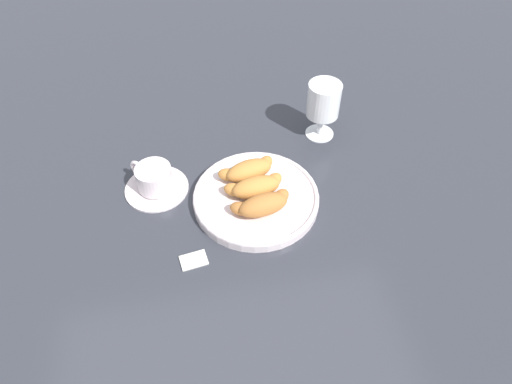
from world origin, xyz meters
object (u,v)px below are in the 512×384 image
Objects in this scene: pastry_plate at (256,198)px; croissant_large at (263,204)px; sugar_packet at (194,260)px; croissant_extra at (249,170)px; juice_glass_left at (323,102)px; croissant_small at (256,187)px; coffee_cup_near at (155,180)px.

croissant_large is at bearing -83.64° from pastry_plate.
croissant_large reaches higher than sugar_packet.
pastry_plate is 0.19m from sugar_packet.
croissant_extra is (-0.01, 0.10, 0.00)m from croissant_large.
croissant_large is at bearing -128.25° from juice_glass_left.
sugar_packet is at bearing -137.77° from croissant_small.
pastry_plate is 1.93× the size of coffee_cup_near.
pastry_plate is at bearing -82.96° from croissant_extra.
croissant_small is 0.27m from juice_glass_left.
coffee_cup_near is 2.72× the size of sugar_packet.
pastry_plate is 0.28m from juice_glass_left.
pastry_plate reaches higher than sugar_packet.
juice_glass_left is at bearing 51.75° from croissant_large.
coffee_cup_near is (-0.20, 0.02, -0.02)m from croissant_extra.
croissant_extra is 0.24m from juice_glass_left.
croissant_large is 0.05m from croissant_small.
sugar_packet is (0.06, -0.20, -0.02)m from coffee_cup_near.
sugar_packet is (-0.14, -0.13, -0.04)m from croissant_small.
croissant_large is (0.01, -0.05, 0.03)m from pastry_plate.
coffee_cup_near reaches higher than pastry_plate.
croissant_small reaches higher than sugar_packet.
croissant_extra reaches higher than coffee_cup_near.
coffee_cup_near is at bearing -163.95° from juice_glass_left.
croissant_extra is 0.20m from coffee_cup_near.
croissant_extra reaches higher than sugar_packet.
juice_glass_left is (0.18, 0.23, 0.05)m from croissant_large.
croissant_small is at bearing 97.34° from pastry_plate.
croissant_large and croissant_extra have the same top height.
croissant_large is 0.10m from croissant_extra.
croissant_large is at bearing -83.28° from croissant_extra.
croissant_extra is 0.98× the size of coffee_cup_near.
coffee_cup_near is at bearing 160.84° from croissant_small.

